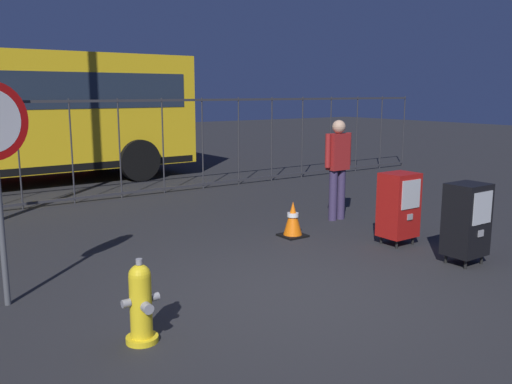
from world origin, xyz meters
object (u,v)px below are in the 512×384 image
Objects in this scene: newspaper_box_primary at (399,205)px; pedestrian at (338,164)px; fire_hydrant at (141,303)px; traffic_cone at (293,219)px; newspaper_box_secondary at (467,219)px.

pedestrian is at bearing 77.85° from newspaper_box_primary.
fire_hydrant is 4.27m from newspaper_box_primary.
fire_hydrant is 0.45× the size of pedestrian.
traffic_cone is (-1.29, -0.43, -0.69)m from pedestrian.
fire_hydrant is at bearing -169.30° from newspaper_box_primary.
newspaper_box_secondary reaches higher than traffic_cone.
pedestrian reaches higher than fire_hydrant.
newspaper_box_primary is 1.07m from newspaper_box_secondary.
pedestrian reaches higher than newspaper_box_primary.
traffic_cone is (-0.94, 2.25, -0.31)m from newspaper_box_secondary.
newspaper_box_secondary is at bearing -90.16° from newspaper_box_primary.
pedestrian is 1.52m from traffic_cone.
pedestrian is at bearing 27.87° from fire_hydrant.
pedestrian reaches higher than newspaper_box_secondary.
pedestrian is (0.35, 1.61, 0.38)m from newspaper_box_primary.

